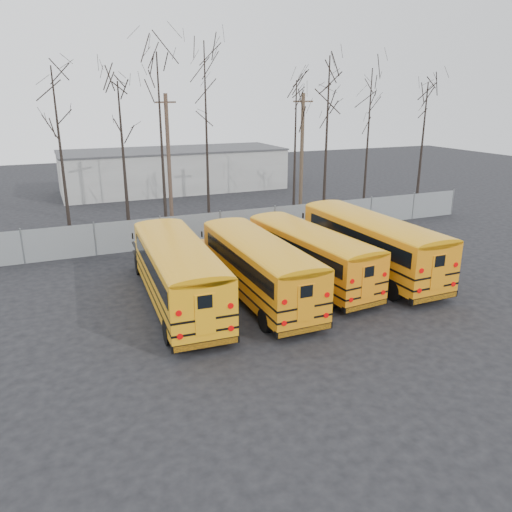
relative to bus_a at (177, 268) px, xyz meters
name	(u,v)px	position (x,y,z in m)	size (l,w,h in m)	color
ground	(307,308)	(5.36, -2.59, -1.85)	(120.00, 120.00, 0.00)	black
fence	(220,227)	(5.36, 9.41, -0.85)	(40.00, 0.04, 2.00)	gray
distant_building	(174,170)	(7.36, 29.41, 0.15)	(22.00, 8.00, 4.00)	#BBBAB5
bus_a	(177,268)	(0.00, 0.00, 0.00)	(3.18, 11.41, 3.16)	black
bus_b	(257,263)	(3.70, -0.56, -0.07)	(2.51, 10.88, 3.04)	black
bus_c	(308,250)	(6.96, 0.34, -0.13)	(3.32, 10.67, 2.94)	black
bus_d	(369,239)	(10.62, 0.29, 0.06)	(2.88, 11.69, 3.26)	black
utility_pole_left	(169,157)	(3.87, 16.74, 3.00)	(1.64, 0.62, 9.45)	#4E3A2C
utility_pole_right	(302,153)	(14.31, 14.94, 3.02)	(1.69, 0.30, 9.48)	#4E3D2C
tree_0	(61,155)	(-3.81, 14.58, 3.69)	(0.26, 0.26, 11.08)	black
tree_1	(124,159)	(0.19, 14.57, 3.25)	(0.26, 0.26, 10.20)	black
tree_2	(162,149)	(2.28, 11.83, 4.08)	(0.26, 0.26, 11.87)	black
tree_3	(207,135)	(6.46, 15.28, 4.64)	(0.26, 0.26, 12.98)	black
tree_4	(295,153)	(12.44, 12.56, 3.32)	(0.26, 0.26, 10.34)	black
tree_5	(326,143)	(14.22, 11.07, 4.12)	(0.26, 0.26, 11.94)	black
tree_6	(368,142)	(19.72, 13.71, 3.82)	(0.26, 0.26, 11.34)	black
tree_7	(422,147)	(24.36, 12.54, 3.32)	(0.26, 0.26, 10.34)	black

